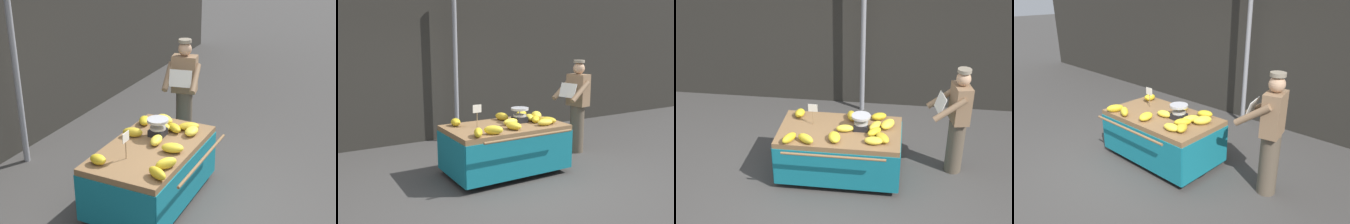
{
  "view_description": "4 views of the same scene",
  "coord_description": "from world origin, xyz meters",
  "views": [
    {
      "loc": [
        -4.55,
        -2.02,
        3.42
      ],
      "look_at": [
        0.55,
        0.43,
        1.09
      ],
      "focal_mm": 50.76,
      "sensor_mm": 36.0,
      "label": 1
    },
    {
      "loc": [
        -2.67,
        -4.34,
        2.06
      ],
      "look_at": [
        0.21,
        0.54,
        0.96
      ],
      "focal_mm": 39.61,
      "sensor_mm": 36.0,
      "label": 2
    },
    {
      "loc": [
        0.98,
        -5.43,
        4.23
      ],
      "look_at": [
        0.2,
        0.47,
        1.08
      ],
      "focal_mm": 49.61,
      "sensor_mm": 36.0,
      "label": 3
    },
    {
      "loc": [
        3.63,
        -2.83,
        2.69
      ],
      "look_at": [
        0.64,
        0.39,
        0.98
      ],
      "focal_mm": 34.56,
      "sensor_mm": 36.0,
      "label": 4
    }
  ],
  "objects": [
    {
      "name": "banana_bunch_1",
      "position": [
        0.7,
        0.85,
        0.83
      ],
      "size": [
        0.28,
        0.23,
        0.11
      ],
      "primitive_type": "ellipsoid",
      "rotation": [
        0.0,
        0.0,
        2.03
      ],
      "color": "gold",
      "rests_on": "banana_cart"
    },
    {
      "name": "banana_bunch_7",
      "position": [
        0.84,
        0.62,
        0.84
      ],
      "size": [
        0.28,
        0.33,
        0.12
      ],
      "primitive_type": "ellipsoid",
      "rotation": [
        0.0,
        0.0,
        2.66
      ],
      "color": "yellow",
      "rests_on": "banana_cart"
    },
    {
      "name": "banana_bunch_2",
      "position": [
        0.79,
        0.23,
        0.83
      ],
      "size": [
        0.27,
        0.31,
        0.1
      ],
      "primitive_type": "ellipsoid",
      "rotation": [
        0.0,
        0.0,
        0.55
      ],
      "color": "gold",
      "rests_on": "banana_cart"
    },
    {
      "name": "price_sign",
      "position": [
        -0.28,
        0.57,
        1.02
      ],
      "size": [
        0.14,
        0.01,
        0.34
      ],
      "color": "#997A51",
      "rests_on": "banana_cart"
    },
    {
      "name": "banana_bunch_10",
      "position": [
        -0.53,
        0.04,
        0.84
      ],
      "size": [
        0.23,
        0.3,
        0.12
      ],
      "primitive_type": "ellipsoid",
      "rotation": [
        0.0,
        0.0,
        2.66
      ],
      "color": "gold",
      "rests_on": "banana_cart"
    },
    {
      "name": "banana_bunch_4",
      "position": [
        0.28,
        0.8,
        0.84
      ],
      "size": [
        0.2,
        0.29,
        0.12
      ],
      "primitive_type": "ellipsoid",
      "rotation": [
        0.0,
        0.0,
        0.3
      ],
      "color": "gold",
      "rests_on": "banana_cart"
    },
    {
      "name": "ground_plane",
      "position": [
        0.0,
        0.0,
        0.0
      ],
      "size": [
        60.0,
        60.0,
        0.0
      ],
      "primitive_type": "plane",
      "color": "#423F3D"
    },
    {
      "name": "banana_bunch_0",
      "position": [
        -0.53,
        0.8,
        0.84
      ],
      "size": [
        0.17,
        0.23,
        0.12
      ],
      "primitive_type": "ellipsoid",
      "rotation": [
        0.0,
        0.0,
        2.99
      ],
      "color": "gold",
      "rests_on": "banana_cart"
    },
    {
      "name": "banana_bunch_6",
      "position": [
        0.66,
        0.38,
        0.83
      ],
      "size": [
        0.26,
        0.28,
        0.1
      ],
      "primitive_type": "ellipsoid",
      "rotation": [
        0.0,
        0.0,
        2.48
      ],
      "color": "gold",
      "rests_on": "banana_cart"
    },
    {
      "name": "street_pole",
      "position": [
        0.27,
        2.66,
        1.56
      ],
      "size": [
        0.09,
        0.09,
        3.11
      ],
      "primitive_type": "cylinder",
      "color": "gray",
      "rests_on": "ground"
    },
    {
      "name": "banana_bunch_3",
      "position": [
        0.66,
        0.56,
        0.83
      ],
      "size": [
        0.24,
        0.31,
        0.1
      ],
      "primitive_type": "ellipsoid",
      "rotation": [
        0.0,
        0.0,
        2.71
      ],
      "color": "yellow",
      "rests_on": "banana_cart"
    },
    {
      "name": "vendor_person",
      "position": [
        1.86,
        0.77,
        0.87
      ],
      "size": [
        0.64,
        0.59,
        1.71
      ],
      "color": "brown",
      "rests_on": "ground"
    },
    {
      "name": "banana_bunch_9",
      "position": [
        -0.29,
        0.05,
        0.84
      ],
      "size": [
        0.29,
        0.25,
        0.13
      ],
      "primitive_type": "ellipsoid",
      "rotation": [
        0.0,
        0.0,
        0.99
      ],
      "color": "yellow",
      "rests_on": "banana_cart"
    },
    {
      "name": "banana_bunch_8",
      "position": [
        0.11,
        0.15,
        0.83
      ],
      "size": [
        0.23,
        0.31,
        0.11
      ],
      "primitive_type": "ellipsoid",
      "rotation": [
        0.0,
        0.0,
        0.27
      ],
      "color": "yellow",
      "rests_on": "banana_cart"
    },
    {
      "name": "banana_bunch_11",
      "position": [
        0.67,
        0.14,
        0.83
      ],
      "size": [
        0.26,
        0.16,
        0.1
      ],
      "primitive_type": "ellipsoid",
      "rotation": [
        0.0,
        0.0,
        1.58
      ],
      "color": "yellow",
      "rests_on": "banana_cart"
    },
    {
      "name": "weighing_scale",
      "position": [
        0.45,
        0.52,
        0.89
      ],
      "size": [
        0.28,
        0.28,
        0.23
      ],
      "color": "black",
      "rests_on": "banana_cart"
    },
    {
      "name": "banana_cart",
      "position": [
        0.14,
        0.46,
        0.57
      ],
      "size": [
        1.83,
        1.25,
        0.78
      ],
      "color": "olive",
      "rests_on": "ground"
    },
    {
      "name": "banana_bunch_5",
      "position": [
        0.23,
        0.43,
        0.83
      ],
      "size": [
        0.28,
        0.18,
        0.1
      ],
      "primitive_type": "ellipsoid",
      "rotation": [
        0.0,
        0.0,
        1.73
      ],
      "color": "yellow",
      "rests_on": "banana_cart"
    }
  ]
}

